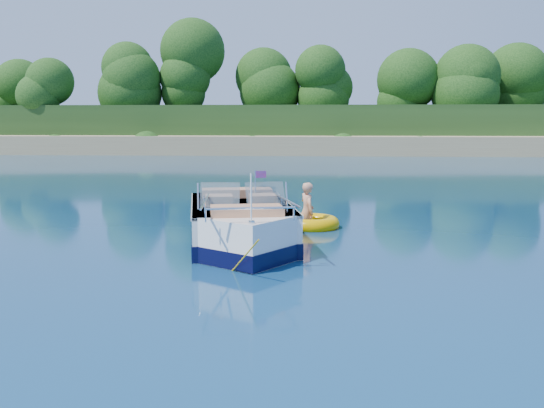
{
  "coord_description": "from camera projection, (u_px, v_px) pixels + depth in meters",
  "views": [
    {
      "loc": [
        -1.3,
        -12.7,
        2.79
      ],
      "look_at": [
        -2.21,
        1.17,
        0.85
      ],
      "focal_mm": 40.0,
      "sensor_mm": 36.0,
      "label": 1
    }
  ],
  "objects": [
    {
      "name": "ground",
      "position": [
        372.0,
        252.0,
        12.85
      ],
      "size": [
        160.0,
        160.0,
        0.0
      ],
      "primitive_type": "plane",
      "color": "#091E40",
      "rests_on": "ground"
    },
    {
      "name": "shoreline",
      "position": [
        322.0,
        134.0,
        75.75
      ],
      "size": [
        170.0,
        59.0,
        6.0
      ],
      "color": "#998159",
      "rests_on": "ground"
    },
    {
      "name": "treeline",
      "position": [
        328.0,
        88.0,
        52.62
      ],
      "size": [
        150.0,
        7.12,
        8.19
      ],
      "color": "#311B10",
      "rests_on": "ground"
    },
    {
      "name": "motorboat",
      "position": [
        242.0,
        228.0,
        13.5
      ],
      "size": [
        2.96,
        6.15,
        2.07
      ],
      "rotation": [
        0.0,
        0.0,
        0.19
      ],
      "color": "white",
      "rests_on": "ground"
    },
    {
      "name": "tow_tube",
      "position": [
        311.0,
        223.0,
        15.79
      ],
      "size": [
        1.94,
        1.94,
        0.4
      ],
      "rotation": [
        0.0,
        0.0,
        0.37
      ],
      "color": "#E1A300",
      "rests_on": "ground"
    },
    {
      "name": "boy",
      "position": [
        306.0,
        227.0,
        15.85
      ],
      "size": [
        0.7,
        0.92,
        1.65
      ],
      "primitive_type": "imported",
      "rotation": [
        0.0,
        -0.17,
        2.01
      ],
      "color": "tan",
      "rests_on": "ground"
    }
  ]
}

